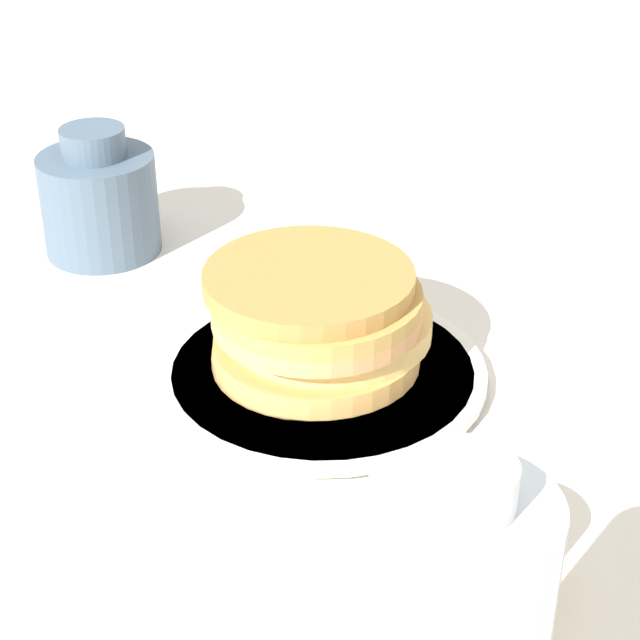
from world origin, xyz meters
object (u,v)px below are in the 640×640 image
plate (320,372)px  pancake_stack (319,320)px  juice_glass (471,546)px  cream_jug (99,199)px

plate → pancake_stack: pancake_stack is taller
juice_glass → pancake_stack: bearing=-31.5°
plate → juice_glass: 0.25m
cream_jug → pancake_stack: bearing=169.6°
juice_glass → cream_jug: (0.51, -0.18, 0.02)m
juice_glass → cream_jug: size_ratio=0.61×
plate → cream_jug: size_ratio=2.08×
pancake_stack → cream_jug: (0.30, -0.06, -0.00)m
plate → cream_jug: bearing=-10.1°
pancake_stack → cream_jug: size_ratio=1.41×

